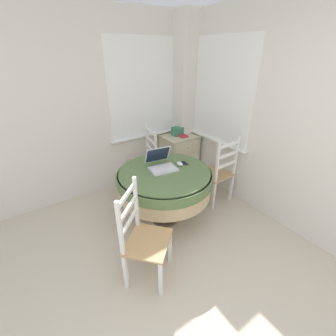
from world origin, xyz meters
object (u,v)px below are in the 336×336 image
Objects in this scene: dining_chair_near_right_window at (218,173)px; book_on_cabinet at (181,135)px; round_dining_table at (165,181)px; dining_chair_camera_near at (143,239)px; cell_phone at (184,163)px; storage_box at (178,131)px; computer_mouse at (180,164)px; corner_cabinet at (179,155)px; laptop at (161,164)px; dining_chair_near_back_window at (145,162)px.

book_on_cabinet is at bearing 87.88° from dining_chair_near_right_window.
round_dining_table is 4.50× the size of book_on_cabinet.
round_dining_table is 1.16× the size of dining_chair_camera_near.
cell_phone is 0.72× the size of storage_box.
book_on_cabinet is at bearing 52.51° from computer_mouse.
computer_mouse reaches higher than corner_cabinet.
corner_cabinet is (0.88, 0.90, -0.21)m from round_dining_table.
storage_box is at bearing 89.38° from dining_chair_near_right_window.
storage_box is at bearing 105.26° from corner_cabinet.
corner_cabinet is at bearing 88.65° from dining_chair_near_right_window.
dining_chair_camera_near is 5.80× the size of storage_box.
dining_chair_near_right_window is at bearing -91.35° from corner_cabinet.
laptop is 0.91m from dining_chair_near_right_window.
storage_box is at bearing 55.58° from computer_mouse.
dining_chair_near_back_window reaches higher than storage_box.
dining_chair_near_right_window is (0.62, -0.08, -0.28)m from computer_mouse.
dining_chair_camera_near is 1.35× the size of corner_cabinet.
round_dining_table is 1.26m from book_on_cabinet.
dining_chair_near_right_window and dining_chair_camera_near have the same top height.
computer_mouse is 0.88m from dining_chair_near_back_window.
dining_chair_near_right_window is at bearing -10.92° from cell_phone.
round_dining_table is 0.21m from laptop.
round_dining_table is at bearing -134.53° from corner_cabinet.
round_dining_table is at bearing -132.79° from storage_box.
dining_chair_near_back_window is at bearing -175.48° from corner_cabinet.
cell_phone is 0.86m from dining_chair_near_back_window.
corner_cabinet is at bearing 42.65° from laptop.
book_on_cabinet is at bearing -63.07° from corner_cabinet.
dining_chair_camera_near is (-0.79, -1.43, 0.00)m from dining_chair_near_back_window.
book_on_cabinet is at bearing 55.92° from cell_phone.
storage_box is (0.63, 0.93, 0.06)m from computer_mouse.
laptop is 0.53× the size of corner_cabinet.
cell_phone is at bearing -120.96° from storage_box.
laptop is at bearing 159.07° from computer_mouse.
book_on_cabinet is (0.03, 0.94, 0.29)m from dining_chair_near_right_window.
storage_box is at bearing 8.11° from dining_chair_near_back_window.
dining_chair_near_right_window is at bearing -52.94° from dining_chair_near_back_window.
dining_chair_near_right_window is 3.89× the size of book_on_cabinet.
cell_phone is 0.12× the size of dining_chair_camera_near.
dining_chair_near_right_window is 1.07m from storage_box.
dining_chair_camera_near reaches higher than laptop.
dining_chair_near_right_window is at bearing -7.76° from computer_mouse.
storage_box reaches higher than round_dining_table.
book_on_cabinet is (0.01, -0.02, 0.38)m from corner_cabinet.
dining_chair_near_back_window is at bearing -177.45° from book_on_cabinet.
round_dining_table is 9.32× the size of cell_phone.
storage_box reaches higher than computer_mouse.
storage_box is at bearing 45.74° from dining_chair_camera_near.
computer_mouse is 0.80× the size of cell_phone.
dining_chair_near_back_window is 5.80× the size of storage_box.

